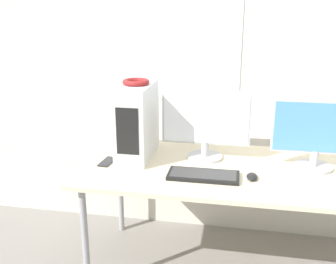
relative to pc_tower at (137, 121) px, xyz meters
The scene contains 9 objects.
wall_back 0.99m from the pc_tower, 30.98° to the left, with size 8.00×0.07×2.70m.
desk 0.83m from the pc_tower, ahead, with size 2.14×0.85×0.72m.
pc_tower is the anchor object (origin of this frame).
headphones 0.25m from the pc_tower, 90.00° to the left, with size 0.17×0.17×0.03m.
monitor_main 0.43m from the pc_tower, ahead, with size 0.55×0.22×0.44m.
monitor_right_near 1.08m from the pc_tower, ahead, with size 0.52×0.22×0.41m.
keyboard 0.56m from the pc_tower, 29.67° to the right, with size 0.40×0.17×0.02m.
mouse 0.78m from the pc_tower, 17.61° to the right, with size 0.06×0.10×0.03m.
cell_phone 0.31m from the pc_tower, 137.75° to the right, with size 0.08×0.16×0.01m.
Camera 1 is at (-0.16, -1.78, 1.63)m, focal length 42.00 mm.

